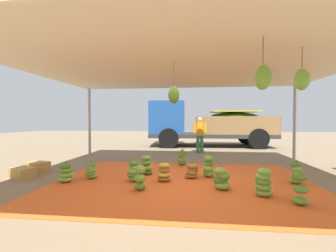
# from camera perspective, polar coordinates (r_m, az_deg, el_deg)

# --- Properties ---
(ground_plane) EXTENTS (40.00, 40.00, 0.00)m
(ground_plane) POSITION_cam_1_polar(r_m,az_deg,el_deg) (8.28, 4.70, -8.33)
(ground_plane) COLOR #7F6B51
(tarp_orange) EXTENTS (5.81, 4.41, 0.01)m
(tarp_orange) POSITION_cam_1_polar(r_m,az_deg,el_deg) (5.35, 3.74, -13.79)
(tarp_orange) COLOR #E05B23
(tarp_orange) RESTS_ON ground
(tent_canopy) EXTENTS (8.00, 7.00, 2.70)m
(tent_canopy) POSITION_cam_1_polar(r_m,az_deg,el_deg) (5.19, 3.94, 14.90)
(tent_canopy) COLOR #9EA0A5
(tent_canopy) RESTS_ON ground
(banana_bunch_0) EXTENTS (0.38, 0.38, 0.41)m
(banana_bunch_0) POSITION_cam_1_polar(r_m,az_deg,el_deg) (5.62, 6.05, -11.24)
(banana_bunch_0) COLOR #996628
(banana_bunch_0) RESTS_ON tarp_orange
(banana_bunch_1) EXTENTS (0.37, 0.35, 0.53)m
(banana_bunch_1) POSITION_cam_1_polar(r_m,az_deg,el_deg) (5.33, -8.71, -11.30)
(banana_bunch_1) COLOR #6B9E38
(banana_bunch_1) RESTS_ON tarp_orange
(banana_bunch_2) EXTENTS (0.42, 0.42, 0.57)m
(banana_bunch_2) POSITION_cam_1_polar(r_m,az_deg,el_deg) (4.67, 22.87, -13.01)
(banana_bunch_2) COLOR #75A83D
(banana_bunch_2) RESTS_ON tarp_orange
(banana_bunch_3) EXTENTS (0.35, 0.36, 0.57)m
(banana_bunch_3) POSITION_cam_1_polar(r_m,az_deg,el_deg) (5.74, 10.16, -10.10)
(banana_bunch_3) COLOR #6B9E38
(banana_bunch_3) RESTS_ON tarp_orange
(banana_bunch_4) EXTENTS (0.44, 0.43, 0.48)m
(banana_bunch_4) POSITION_cam_1_polar(r_m,az_deg,el_deg) (4.84, 13.34, -12.85)
(banana_bunch_4) COLOR #75A83D
(banana_bunch_4) RESTS_ON tarp_orange
(banana_bunch_5) EXTENTS (0.37, 0.38, 0.53)m
(banana_bunch_5) POSITION_cam_1_polar(r_m,az_deg,el_deg) (5.82, 29.65, -10.37)
(banana_bunch_5) COLOR #60932D
(banana_bunch_5) RESTS_ON tarp_orange
(banana_bunch_6) EXTENTS (0.41, 0.41, 0.48)m
(banana_bunch_6) POSITION_cam_1_polar(r_m,az_deg,el_deg) (5.73, -24.31, -10.75)
(banana_bunch_6) COLOR #75A83D
(banana_bunch_6) RESTS_ON tarp_orange
(banana_bunch_7) EXTENTS (0.33, 0.33, 0.53)m
(banana_bunch_7) POSITION_cam_1_polar(r_m,az_deg,el_deg) (4.68, -7.01, -13.04)
(banana_bunch_7) COLOR #60932D
(banana_bunch_7) RESTS_ON tarp_orange
(banana_bunch_8) EXTENTS (0.40, 0.43, 0.55)m
(banana_bunch_8) POSITION_cam_1_polar(r_m,az_deg,el_deg) (5.94, -5.39, -9.92)
(banana_bunch_8) COLOR #477523
(banana_bunch_8) RESTS_ON tarp_orange
(banana_bunch_9) EXTENTS (0.41, 0.41, 0.49)m
(banana_bunch_9) POSITION_cam_1_polar(r_m,az_deg,el_deg) (5.30, -1.02, -11.66)
(banana_bunch_9) COLOR #996628
(banana_bunch_9) RESTS_ON tarp_orange
(banana_bunch_10) EXTENTS (0.37, 0.37, 0.52)m
(banana_bunch_10) POSITION_cam_1_polar(r_m,az_deg,el_deg) (7.15, 3.54, -8.04)
(banana_bunch_10) COLOR #477523
(banana_bunch_10) RESTS_ON tarp_orange
(banana_bunch_11) EXTENTS (0.28, 0.31, 0.58)m
(banana_bunch_11) POSITION_cam_1_polar(r_m,az_deg,el_deg) (4.47, 30.35, -13.82)
(banana_bunch_11) COLOR #60932D
(banana_bunch_11) RESTS_ON tarp_orange
(banana_bunch_12) EXTENTS (0.36, 0.36, 0.45)m
(banana_bunch_12) POSITION_cam_1_polar(r_m,az_deg,el_deg) (5.82, -18.83, -10.67)
(banana_bunch_12) COLOR #6B9E38
(banana_bunch_12) RESTS_ON tarp_orange
(cargo_truck_main) EXTENTS (6.54, 2.65, 2.40)m
(cargo_truck_main) POSITION_cam_1_polar(r_m,az_deg,el_deg) (12.47, 9.61, 0.60)
(cargo_truck_main) COLOR #2D2D2D
(cargo_truck_main) RESTS_ON ground
(worker_0) EXTENTS (0.56, 0.34, 1.54)m
(worker_0) POSITION_cam_1_polar(r_m,az_deg,el_deg) (9.84, 8.02, -1.52)
(worker_0) COLOR #337A4C
(worker_0) RESTS_ON ground
(crate_0) EXTENTS (0.62, 0.53, 0.26)m
(crate_0) POSITION_cam_1_polar(r_m,az_deg,el_deg) (7.26, -30.00, -8.88)
(crate_0) COLOR #B78947
(crate_0) RESTS_ON ground
(crate_1) EXTENTS (0.65, 0.58, 0.25)m
(crate_1) POSITION_cam_1_polar(r_m,az_deg,el_deg) (6.68, -32.77, -9.86)
(crate_1) COLOR #B78947
(crate_1) RESTS_ON ground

